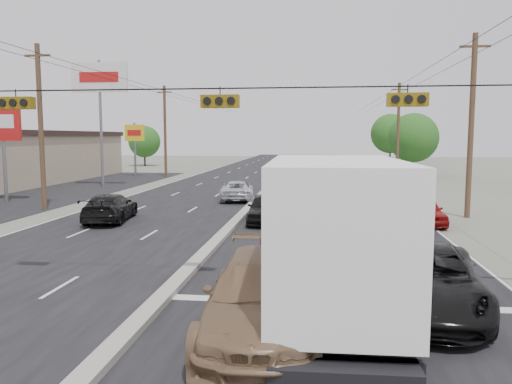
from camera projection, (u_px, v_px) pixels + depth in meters
The scene contains 25 objects.
ground at pixel (171, 292), 14.47m from camera, with size 200.00×200.00×0.00m, color #606356.
road_surface at pixel (269, 187), 44.06m from camera, with size 20.00×160.00×0.02m, color black.
center_median at pixel (269, 186), 44.05m from camera, with size 0.50×160.00×0.20m, color gray.
parking_lot at pixel (59, 191), 41.18m from camera, with size 10.00×42.00×0.02m, color black.
utility_pole_left_b at pixel (41, 126), 30.21m from camera, with size 1.60×0.30×10.00m.
utility_pole_left_c at pixel (165, 131), 54.87m from camera, with size 1.60×0.30×10.00m.
utility_pole_right_b at pixel (471, 125), 27.19m from camera, with size 1.60×0.30×10.00m.
utility_pole_right_c at pixel (398, 130), 51.85m from camera, with size 1.60×0.30×10.00m.
traffic_signals at pixel (217, 100), 13.69m from camera, with size 25.00×0.30×0.54m.
pole_sign_mid at pixel (3, 127), 33.71m from camera, with size 2.60×0.25×7.00m.
pole_sign_billboard at pixel (100, 85), 42.85m from camera, with size 5.00×0.25×11.00m.
pole_sign_far at pixel (135, 137), 55.37m from camera, with size 2.20×0.25×6.00m.
tree_left_far at pixel (144, 142), 75.90m from camera, with size 4.80×4.80×6.12m.
tree_right_mid at pixel (413, 138), 56.56m from camera, with size 5.60×5.60×7.14m.
tree_right_far at pixel (391, 134), 81.04m from camera, with size 6.40×6.40×8.16m.
box_truck at pixel (333, 241), 11.69m from camera, with size 2.95×7.92×3.99m.
tan_sedan at pixel (263, 297), 11.21m from camera, with size 2.51×6.18×1.79m, color #806245.
red_sedan at pixel (284, 241), 18.42m from camera, with size 1.35×3.87×1.28m, color maroon.
black_suv at pixel (426, 279), 12.88m from camera, with size 2.71×5.89×1.64m, color black.
queue_car_a at pixel (265, 208), 25.99m from camera, with size 1.79×4.44×1.51m, color black.
queue_car_b at pixel (375, 225), 21.69m from camera, with size 1.42×4.06×1.34m, color silver.
queue_car_c at pixel (336, 205), 27.27m from camera, with size 2.49×5.40×1.50m, color silver.
queue_car_e at pixel (423, 211), 25.46m from camera, with size 1.63×4.04×1.38m, color maroon.
oncoming_near at pixel (110, 208), 26.42m from camera, with size 2.05×5.05×1.47m, color black.
oncoming_far at pixel (237, 191), 35.09m from camera, with size 2.27×4.92×1.37m, color silver.
Camera 1 is at (4.16, -13.65, 4.49)m, focal length 35.00 mm.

